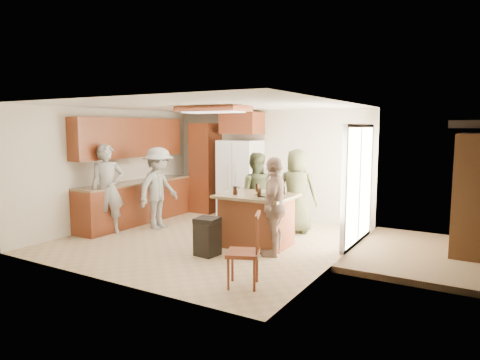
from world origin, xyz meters
The scene contains 13 objects.
room_shell centered at (4.37, 1.64, 0.87)m, with size 8.00×5.20×5.00m.
person_front_left centered at (-1.94, -0.64, 0.89)m, with size 0.65×0.48×1.79m, color gray.
person_behind_left centered at (0.55, 0.84, 0.81)m, with size 0.79×0.49×1.62m, color #373C23.
person_behind_right centered at (1.20, 1.38, 0.84)m, with size 0.82×0.54×1.68m, color #373921.
person_side_right centered at (1.49, -0.22, 0.82)m, with size 0.96×0.49×1.63m, color tan.
person_counter centered at (-1.41, 0.24, 0.85)m, with size 1.09×0.51×1.69m, color gray.
left_cabinetry centered at (-2.24, 0.40, 0.96)m, with size 0.64×3.00×2.30m.
back_wall_units centered at (-1.33, 2.20, 1.38)m, with size 1.80×0.60×2.45m.
refrigerator centered at (-0.55, 2.12, 0.90)m, with size 0.90×0.76×1.80m.
kitchen_island centered at (0.99, 0.09, 0.47)m, with size 1.28×1.03×0.93m.
island_items centered at (1.17, 0.00, 0.97)m, with size 0.95×0.72×0.15m.
trash_bin centered at (0.56, -0.81, 0.32)m, with size 0.40×0.40×0.63m.
spindle_chair centered at (1.78, -1.70, 0.45)m, with size 0.55×0.55×0.99m.
Camera 1 is at (4.52, -6.44, 2.10)m, focal length 32.00 mm.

